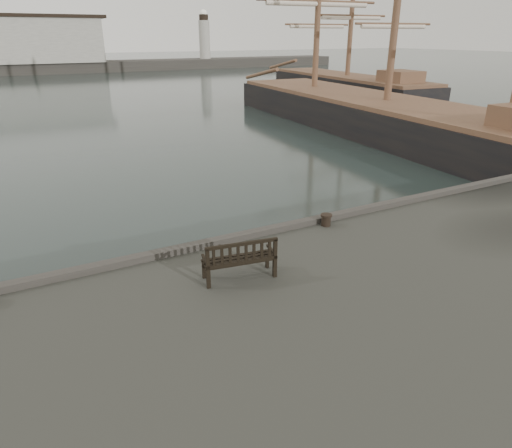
{
  "coord_description": "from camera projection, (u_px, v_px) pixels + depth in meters",
  "views": [
    {
      "loc": [
        -4.24,
        -10.97,
        7.05
      ],
      "look_at": [
        1.39,
        -0.5,
        2.1
      ],
      "focal_mm": 32.0,
      "sensor_mm": 36.0,
      "label": 1
    }
  ],
  "objects": [
    {
      "name": "tall_ship_main",
      "position": [
        384.0,
        124.0,
        34.8
      ],
      "size": [
        10.26,
        38.06,
        28.21
      ],
      "rotation": [
        0.0,
        0.0,
        -0.07
      ],
      "color": "black",
      "rests_on": "ground"
    },
    {
      "name": "bench",
      "position": [
        240.0,
        266.0,
        11.01
      ],
      "size": [
        1.83,
        0.88,
        1.01
      ],
      "rotation": [
        0.0,
        0.0,
        -0.16
      ],
      "color": "black",
      "rests_on": "quay"
    },
    {
      "name": "ground",
      "position": [
        207.0,
        292.0,
        13.49
      ],
      "size": [
        400.0,
        400.0,
        0.0
      ],
      "primitive_type": "plane",
      "color": "black",
      "rests_on": "ground"
    },
    {
      "name": "bollard_right",
      "position": [
        326.0,
        220.0,
        14.1
      ],
      "size": [
        0.39,
        0.39,
        0.37
      ],
      "primitive_type": "cylinder",
      "rotation": [
        0.0,
        0.0,
        -0.1
      ],
      "color": "black",
      "rests_on": "quay"
    },
    {
      "name": "tall_ship_far",
      "position": [
        346.0,
        91.0,
        55.04
      ],
      "size": [
        8.09,
        27.41,
        23.15
      ],
      "rotation": [
        0.0,
        0.0,
        -0.09
      ],
      "color": "black",
      "rests_on": "ground"
    }
  ]
}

